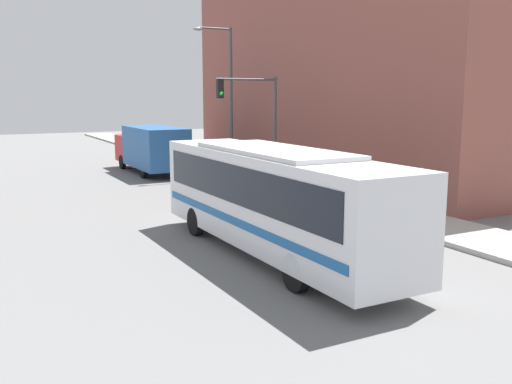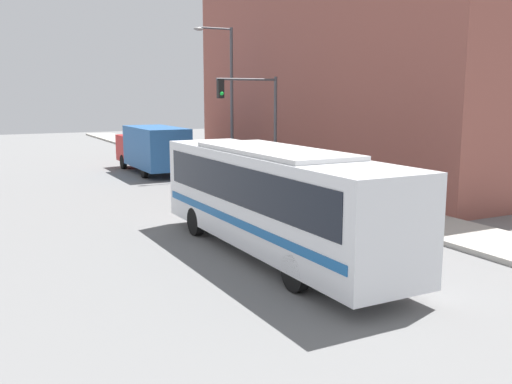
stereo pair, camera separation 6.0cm
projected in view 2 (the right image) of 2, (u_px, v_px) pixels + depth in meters
name	position (u px, v px, depth m)	size (l,w,h in m)	color
ground_plane	(303.00, 255.00, 17.17)	(120.00, 120.00, 0.00)	slate
sidewalk	(217.00, 166.00, 37.35)	(2.96, 70.00, 0.17)	#A8A399
building_facade	(335.00, 75.00, 32.57)	(6.00, 24.62, 11.73)	brown
city_bus	(273.00, 194.00, 16.78)	(2.58, 10.98, 3.22)	silver
delivery_truck	(152.00, 147.00, 34.69)	(2.48, 7.90, 2.84)	#265999
fire_hydrant	(354.00, 199.00, 23.09)	(0.25, 0.33, 0.78)	red
traffic_light_pole	(256.00, 112.00, 27.97)	(3.28, 0.35, 5.45)	#47474C
parking_meter	(276.00, 168.00, 28.63)	(0.14, 0.14, 1.35)	#47474C
street_lamp	(228.00, 90.00, 32.87)	(2.39, 0.28, 8.34)	#47474C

